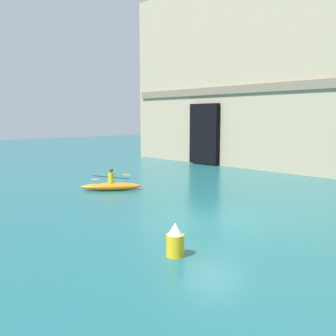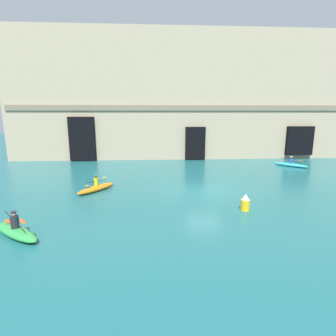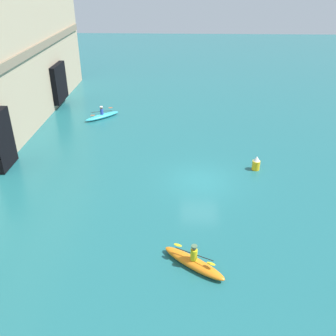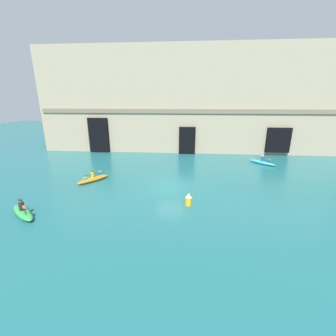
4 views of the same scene
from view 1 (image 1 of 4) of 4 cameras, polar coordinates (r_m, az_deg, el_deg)
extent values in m
plane|color=#1E6066|center=(15.09, 6.82, -7.90)|extent=(120.00, 120.00, 0.00)
cube|color=black|center=(32.50, 5.67, 5.20)|extent=(3.00, 0.70, 5.15)
ellipsoid|color=orange|center=(21.15, -8.63, -2.81)|extent=(2.58, 3.08, 0.43)
cylinder|color=gold|center=(21.06, -8.66, -1.48)|extent=(0.32, 0.32, 0.56)
sphere|color=brown|center=(21.00, -8.68, -0.42)|extent=(0.22, 0.22, 0.22)
cylinder|color=#4C6B4C|center=(20.99, -8.69, -0.17)|extent=(0.28, 0.28, 0.06)
cylinder|color=black|center=(21.06, -8.66, -1.40)|extent=(1.12, 1.71, 0.27)
ellipsoid|color=yellow|center=(21.06, -11.06, -1.74)|extent=(0.39, 0.47, 0.10)
ellipsoid|color=yellow|center=(21.09, -6.27, -1.06)|extent=(0.39, 0.47, 0.10)
cylinder|color=yellow|center=(11.19, 1.11, -11.70)|extent=(0.53, 0.53, 0.65)
cone|color=white|center=(11.04, 1.11, -9.23)|extent=(0.45, 0.45, 0.35)
camera|label=2|loc=(14.73, -72.73, 8.56)|focal=28.00mm
camera|label=3|loc=(33.70, -21.92, 21.31)|focal=40.00mm
camera|label=4|loc=(12.25, -94.38, 18.59)|focal=24.00mm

